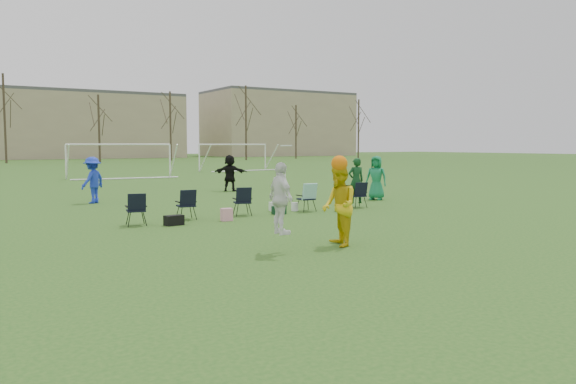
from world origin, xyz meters
TOP-DOWN VIEW (x-y plane):
  - ground at (0.00, 0.00)m, footprint 260.00×260.00m
  - fielder_blue at (-1.69, 14.82)m, footprint 1.39×1.32m
  - fielder_green_far at (9.12, 9.88)m, footprint 1.02×1.11m
  - fielder_black at (5.68, 17.29)m, footprint 1.65×1.58m
  - center_contest at (0.58, 1.73)m, footprint 2.33×1.11m
  - sideline_setup at (2.92, 7.95)m, footprint 9.31×1.92m
  - goal_mid at (4.00, 32.00)m, footprint 7.40×0.63m
  - goal_right at (16.00, 38.00)m, footprint 7.35×1.14m
  - tree_line at (0.24, 69.85)m, footprint 110.28×3.28m
  - building_row at (6.73, 96.00)m, footprint 126.00×16.00m

SIDE VIEW (x-z plane):
  - ground at x=0.00m, z-range 0.00..0.00m
  - sideline_setup at x=2.92m, z-range -0.39..1.50m
  - fielder_black at x=5.68m, z-range 0.00..1.87m
  - fielder_blue at x=-1.69m, z-range 0.00..1.89m
  - fielder_green_far at x=9.12m, z-range 0.00..1.91m
  - center_contest at x=0.58m, z-range -0.13..2.26m
  - goal_mid at x=4.00m, z-range 0.69..3.15m
  - goal_right at x=16.00m, z-range 0.69..3.15m
  - tree_line at x=0.24m, z-range -0.61..10.79m
  - building_row at x=6.73m, z-range -0.51..12.49m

